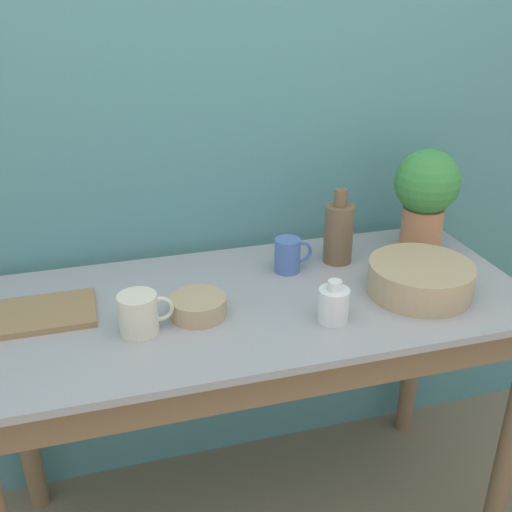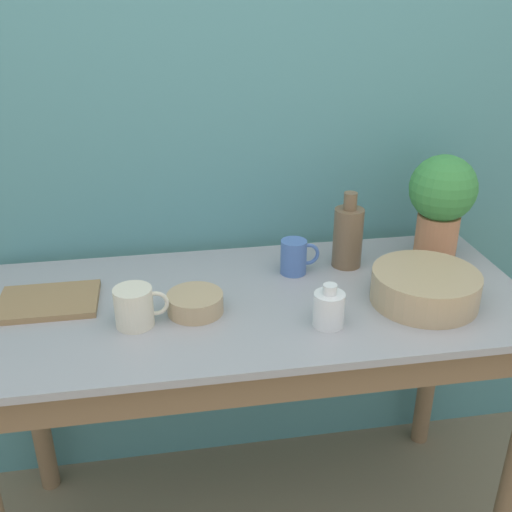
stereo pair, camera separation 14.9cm
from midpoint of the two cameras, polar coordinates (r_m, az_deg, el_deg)
The scene contains 10 objects.
wall_back at distance 1.75m, azimuth -5.92°, elevation 13.10°, with size 6.00×0.05×2.40m.
counter_table at distance 1.61m, azimuth -2.43°, elevation -9.39°, with size 1.42×0.63×0.81m.
potted_plant at distance 1.79m, azimuth 13.60°, elevation 5.81°, with size 0.19×0.19×0.31m.
bowl_wash_large at distance 1.59m, azimuth 12.81°, elevation -2.18°, with size 0.27×0.27×0.08m.
bottle_tall at distance 1.71m, azimuth 5.41°, elevation 2.24°, with size 0.08×0.08×0.22m.
bottle_short at distance 1.43m, azimuth 4.45°, elevation -4.68°, with size 0.07×0.07×0.11m.
mug_cream at distance 1.43m, azimuth -14.03°, elevation -5.42°, with size 0.13×0.09×0.10m.
mug_blue at distance 1.66m, azimuth 0.55°, elevation 0.04°, with size 0.11×0.07×0.10m.
bowl_small_tan at distance 1.48m, azimuth -8.44°, elevation -4.84°, with size 0.14×0.14×0.05m.
tray_board at distance 1.58m, azimuth -22.15°, elevation -5.16°, with size 0.25×0.18×0.02m.
Camera 1 is at (-0.37, -0.98, 1.57)m, focal length 42.00 mm.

